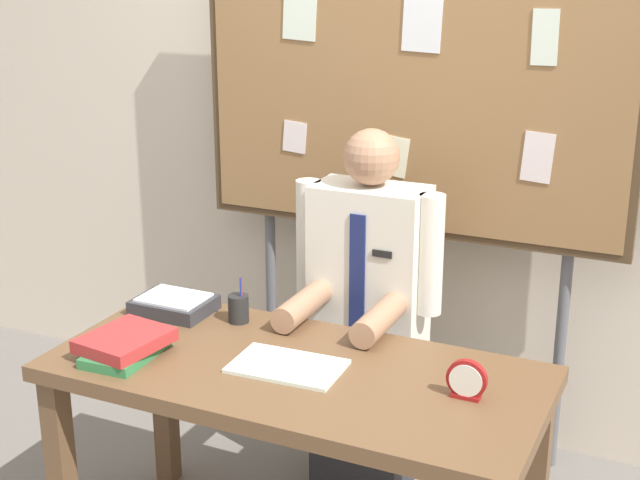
% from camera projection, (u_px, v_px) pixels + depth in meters
% --- Properties ---
extents(back_wall, '(6.40, 0.08, 2.70)m').
position_uv_depth(back_wall, '(427.00, 108.00, 3.55)').
color(back_wall, beige).
rests_on(back_wall, ground_plane).
extents(desk, '(1.51, 0.70, 0.74)m').
position_uv_depth(desk, '(295.00, 397.00, 2.75)').
color(desk, brown).
rests_on(desk, ground_plane).
extents(person, '(0.55, 0.56, 1.37)m').
position_uv_depth(person, '(367.00, 329.00, 3.26)').
color(person, '#2D2D33').
rests_on(person, ground_plane).
extents(bulletin_board, '(1.69, 0.09, 2.00)m').
position_uv_depth(bulletin_board, '(410.00, 96.00, 3.35)').
color(bulletin_board, '#4C3823').
rests_on(bulletin_board, ground_plane).
extents(book_stack, '(0.24, 0.28, 0.07)m').
position_uv_depth(book_stack, '(126.00, 345.00, 2.78)').
color(book_stack, '#337F47').
rests_on(book_stack, desk).
extents(open_notebook, '(0.34, 0.23, 0.01)m').
position_uv_depth(open_notebook, '(287.00, 366.00, 2.71)').
color(open_notebook, silver).
rests_on(open_notebook, desk).
extents(desk_clock, '(0.12, 0.04, 0.12)m').
position_uv_depth(desk_clock, '(467.00, 381.00, 2.51)').
color(desk_clock, maroon).
rests_on(desk_clock, desk).
extents(pen_holder, '(0.07, 0.07, 0.16)m').
position_uv_depth(pen_holder, '(239.00, 308.00, 3.03)').
color(pen_holder, '#262626').
rests_on(pen_holder, desk).
extents(paper_tray, '(0.26, 0.20, 0.06)m').
position_uv_depth(paper_tray, '(174.00, 304.00, 3.12)').
color(paper_tray, '#333338').
rests_on(paper_tray, desk).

